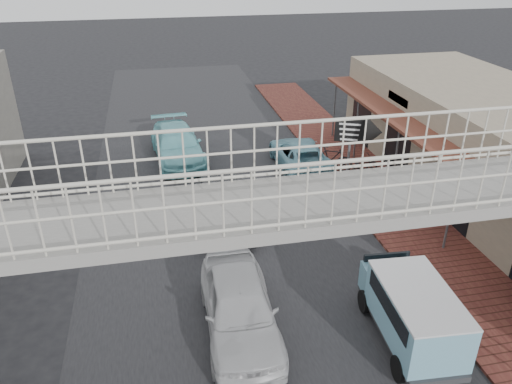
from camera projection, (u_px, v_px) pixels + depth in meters
name	position (u px, v px, depth m)	size (l,w,h in m)	color
ground	(248.00, 295.00, 14.69)	(120.00, 120.00, 0.00)	black
road_strip	(248.00, 295.00, 14.69)	(10.00, 60.00, 0.01)	black
sidewalk	(404.00, 221.00, 18.48)	(3.00, 40.00, 0.10)	brown
shophouse_row	(506.00, 152.00, 19.30)	(7.20, 18.00, 4.00)	gray
footbridge	(286.00, 293.00, 9.77)	(16.40, 2.40, 6.34)	gray
white_hatchback	(239.00, 307.00, 13.03)	(1.85, 4.61, 1.57)	silver
dark_sedan	(225.00, 207.00, 18.07)	(1.52, 4.37, 1.44)	black
angkot_curb	(300.00, 155.00, 22.65)	(2.13, 4.61, 1.28)	#6AA7B8
angkot_far	(177.00, 144.00, 23.50)	(2.12, 5.21, 1.51)	#7ED2DA
angkot_van	(413.00, 307.00, 12.52)	(1.87, 3.69, 1.76)	black
motorcycle_near	(361.00, 166.00, 21.68)	(0.61, 1.76, 0.92)	black
motorcycle_far	(331.00, 159.00, 22.16)	(0.54, 1.90, 1.14)	black
arrow_sign	(371.00, 133.00, 19.33)	(1.92, 1.30, 3.19)	#59595B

